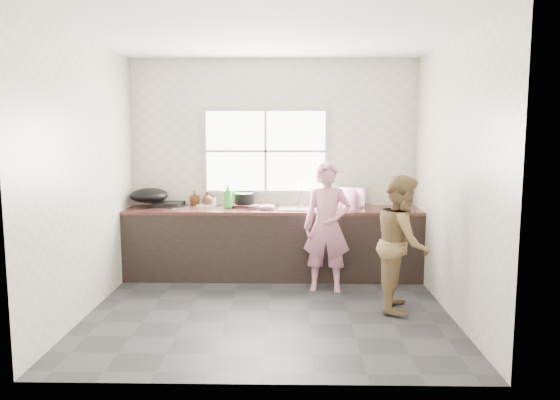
{
  "coord_description": "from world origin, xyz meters",
  "views": [
    {
      "loc": [
        0.22,
        -5.33,
        1.84
      ],
      "look_at": [
        0.1,
        0.65,
        1.05
      ],
      "focal_mm": 35.0,
      "sensor_mm": 36.0,
      "label": 1
    }
  ],
  "objects_px": {
    "bottle_brown_short": "(208,199)",
    "dish_rack": "(353,198)",
    "woman": "(327,231)",
    "person_side": "(402,243)",
    "bowl_held": "(324,209)",
    "cutting_board": "(243,205)",
    "bottle_green": "(228,196)",
    "burner": "(169,204)",
    "bowl_mince": "(267,208)",
    "black_pot": "(244,200)",
    "bowl_crabs": "(335,207)",
    "pot_lid_right": "(209,205)",
    "wok": "(149,195)",
    "glass_jar": "(213,202)",
    "bottle_brown_tall": "(195,199)",
    "pot_lid_left": "(180,207)",
    "plate_food": "(204,205)"
  },
  "relations": [
    {
      "from": "person_side",
      "to": "cutting_board",
      "type": "height_order",
      "value": "person_side"
    },
    {
      "from": "person_side",
      "to": "pot_lid_left",
      "type": "bearing_deg",
      "value": 74.16
    },
    {
      "from": "bowl_crabs",
      "to": "glass_jar",
      "type": "xyz_separation_m",
      "value": [
        -1.53,
        0.25,
        0.02
      ]
    },
    {
      "from": "burner",
      "to": "wok",
      "type": "relative_size",
      "value": 0.74
    },
    {
      "from": "bottle_brown_short",
      "to": "burner",
      "type": "relative_size",
      "value": 0.49
    },
    {
      "from": "dish_rack",
      "to": "pot_lid_left",
      "type": "distance_m",
      "value": 2.14
    },
    {
      "from": "woman",
      "to": "person_side",
      "type": "distance_m",
      "value": 0.96
    },
    {
      "from": "person_side",
      "to": "pot_lid_left",
      "type": "xyz_separation_m",
      "value": [
        -2.51,
        1.24,
        0.18
      ]
    },
    {
      "from": "burner",
      "to": "glass_jar",
      "type": "bearing_deg",
      "value": 3.95
    },
    {
      "from": "bottle_brown_short",
      "to": "bottle_green",
      "type": "bearing_deg",
      "value": -39.16
    },
    {
      "from": "bowl_held",
      "to": "wok",
      "type": "height_order",
      "value": "wok"
    },
    {
      "from": "black_pot",
      "to": "glass_jar",
      "type": "bearing_deg",
      "value": 169.0
    },
    {
      "from": "pot_lid_left",
      "to": "pot_lid_right",
      "type": "xyz_separation_m",
      "value": [
        0.34,
        0.18,
        -0.0
      ]
    },
    {
      "from": "bowl_crabs",
      "to": "glass_jar",
      "type": "distance_m",
      "value": 1.55
    },
    {
      "from": "woman",
      "to": "pot_lid_left",
      "type": "relative_size",
      "value": 5.45
    },
    {
      "from": "wok",
      "to": "cutting_board",
      "type": "bearing_deg",
      "value": 3.91
    },
    {
      "from": "bowl_held",
      "to": "woman",
      "type": "bearing_deg",
      "value": -88.13
    },
    {
      "from": "person_side",
      "to": "black_pot",
      "type": "distance_m",
      "value": 2.18
    },
    {
      "from": "bowl_crabs",
      "to": "glass_jar",
      "type": "relative_size",
      "value": 1.87
    },
    {
      "from": "black_pot",
      "to": "bowl_mince",
      "type": "bearing_deg",
      "value": -37.19
    },
    {
      "from": "bowl_crabs",
      "to": "bowl_held",
      "type": "distance_m",
      "value": 0.23
    },
    {
      "from": "bowl_held",
      "to": "glass_jar",
      "type": "bearing_deg",
      "value": 162.7
    },
    {
      "from": "woman",
      "to": "burner",
      "type": "distance_m",
      "value": 2.1
    },
    {
      "from": "bottle_brown_short",
      "to": "person_side",
      "type": "bearing_deg",
      "value": -32.97
    },
    {
      "from": "burner",
      "to": "dish_rack",
      "type": "distance_m",
      "value": 2.31
    },
    {
      "from": "glass_jar",
      "to": "bowl_mince",
      "type": "bearing_deg",
      "value": -23.47
    },
    {
      "from": "woman",
      "to": "bowl_held",
      "type": "bearing_deg",
      "value": 98.14
    },
    {
      "from": "bottle_brown_short",
      "to": "dish_rack",
      "type": "distance_m",
      "value": 1.84
    },
    {
      "from": "glass_jar",
      "to": "dish_rack",
      "type": "distance_m",
      "value": 1.76
    },
    {
      "from": "plate_food",
      "to": "bottle_green",
      "type": "bearing_deg",
      "value": -35.0
    },
    {
      "from": "person_side",
      "to": "dish_rack",
      "type": "height_order",
      "value": "person_side"
    },
    {
      "from": "black_pot",
      "to": "bottle_brown_tall",
      "type": "distance_m",
      "value": 0.65
    },
    {
      "from": "cutting_board",
      "to": "bottle_green",
      "type": "xyz_separation_m",
      "value": [
        -0.17,
        -0.16,
        0.14
      ]
    },
    {
      "from": "bowl_crabs",
      "to": "black_pot",
      "type": "relative_size",
      "value": 0.8
    },
    {
      "from": "pot_lid_right",
      "to": "wok",
      "type": "bearing_deg",
      "value": -168.03
    },
    {
      "from": "bowl_crabs",
      "to": "black_pot",
      "type": "height_order",
      "value": "black_pot"
    },
    {
      "from": "bottle_brown_tall",
      "to": "burner",
      "type": "relative_size",
      "value": 0.5
    },
    {
      "from": "bottle_brown_short",
      "to": "wok",
      "type": "relative_size",
      "value": 0.36
    },
    {
      "from": "woman",
      "to": "pot_lid_left",
      "type": "distance_m",
      "value": 1.9
    },
    {
      "from": "bottle_brown_short",
      "to": "pot_lid_right",
      "type": "distance_m",
      "value": 0.08
    },
    {
      "from": "bottle_brown_short",
      "to": "dish_rack",
      "type": "relative_size",
      "value": 0.45
    },
    {
      "from": "bottle_brown_short",
      "to": "burner",
      "type": "distance_m",
      "value": 0.49
    },
    {
      "from": "dish_rack",
      "to": "person_side",
      "type": "bearing_deg",
      "value": -45.95
    },
    {
      "from": "bowl_mince",
      "to": "black_pot",
      "type": "relative_size",
      "value": 0.79
    },
    {
      "from": "bottle_green",
      "to": "wok",
      "type": "xyz_separation_m",
      "value": [
        -0.99,
        0.08,
        -0.0
      ]
    },
    {
      "from": "bowl_crabs",
      "to": "pot_lid_right",
      "type": "xyz_separation_m",
      "value": [
        -1.58,
        0.25,
        -0.02
      ]
    },
    {
      "from": "bowl_mince",
      "to": "bottle_brown_short",
      "type": "xyz_separation_m",
      "value": [
        -0.77,
        0.31,
        0.06
      ]
    },
    {
      "from": "bowl_held",
      "to": "burner",
      "type": "xyz_separation_m",
      "value": [
        -1.94,
        0.39,
        -0.0
      ]
    },
    {
      "from": "bottle_brown_tall",
      "to": "bottle_green",
      "type": "bearing_deg",
      "value": -27.07
    },
    {
      "from": "person_side",
      "to": "wok",
      "type": "xyz_separation_m",
      "value": [
        -2.89,
        1.26,
        0.32
      ]
    }
  ]
}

